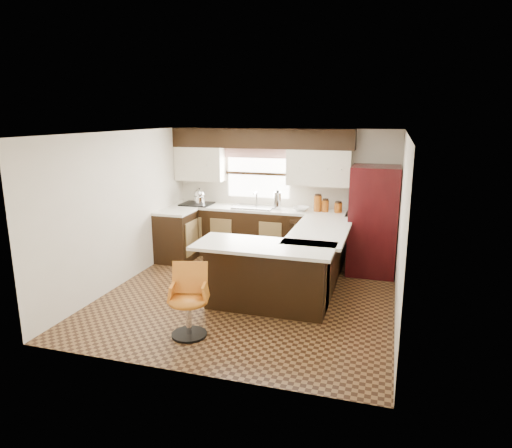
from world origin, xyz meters
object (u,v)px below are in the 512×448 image
(peninsula_long, at_px, (316,260))
(peninsula_return, at_px, (267,277))
(refrigerator, at_px, (373,221))
(bar_chair, at_px, (188,302))

(peninsula_long, bearing_deg, peninsula_return, -118.30)
(peninsula_long, distance_m, refrigerator, 1.32)
(peninsula_return, bearing_deg, peninsula_long, 61.70)
(peninsula_long, relative_size, bar_chair, 2.19)
(peninsula_long, height_order, bar_chair, peninsula_long)
(refrigerator, bearing_deg, bar_chair, -123.67)
(peninsula_return, relative_size, bar_chair, 1.85)
(peninsula_long, relative_size, refrigerator, 1.07)
(peninsula_long, xyz_separation_m, peninsula_return, (-0.53, -0.97, 0.00))
(peninsula_return, distance_m, refrigerator, 2.38)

